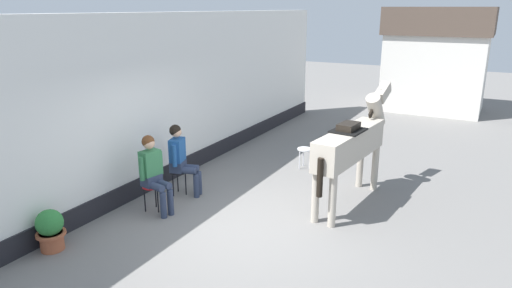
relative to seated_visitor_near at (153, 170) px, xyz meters
name	(u,v)px	position (x,y,z in m)	size (l,w,h in m)	color
ground_plane	(310,171)	(1.66, 3.23, -0.78)	(40.00, 40.00, 0.00)	slate
pub_facade_wall	(172,104)	(-0.89, 1.73, 0.76)	(0.34, 14.00, 3.40)	white
distant_cottage	(436,58)	(3.06, 11.24, 1.02)	(3.40, 2.60, 3.50)	silver
seated_visitor_near	(153,170)	(0.00, 0.00, 0.00)	(0.61, 0.48, 1.39)	red
seated_visitor_far	(181,156)	(-0.05, 0.85, 0.00)	(0.61, 0.48, 1.39)	black
saddled_horse_center	(353,142)	(2.92, 2.02, 0.38)	(0.68, 2.99, 2.06)	#B2A899
flower_planter_near	(50,229)	(-0.48, -1.78, -0.44)	(0.43, 0.43, 0.64)	#A85638
spare_stool_white	(304,151)	(1.45, 3.38, -0.38)	(0.32, 0.32, 0.46)	white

